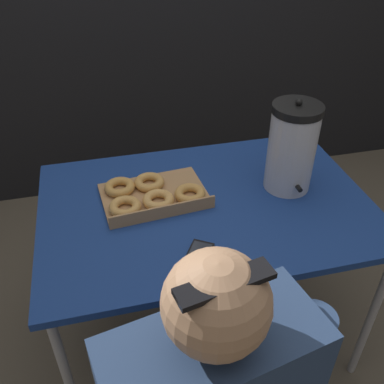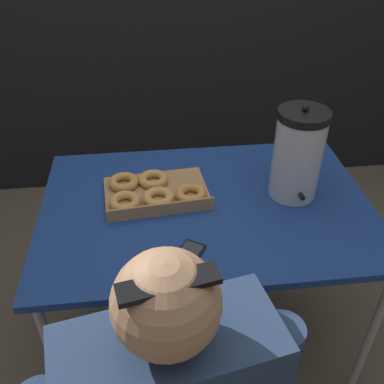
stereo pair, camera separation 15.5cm
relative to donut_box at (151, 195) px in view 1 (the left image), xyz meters
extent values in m
plane|color=brown|center=(0.19, -0.07, -0.77)|extent=(12.00, 12.00, 0.00)
cube|color=navy|center=(0.19, -0.07, -0.04)|extent=(1.22, 0.82, 0.03)
cylinder|color=#ADADB2|center=(-0.37, -0.43, -0.41)|extent=(0.03, 0.03, 0.72)
cylinder|color=#ADADB2|center=(0.76, -0.43, -0.41)|extent=(0.03, 0.03, 0.72)
cylinder|color=#ADADB2|center=(-0.37, 0.30, -0.41)|extent=(0.03, 0.03, 0.72)
cylinder|color=#ADADB2|center=(0.76, 0.30, -0.41)|extent=(0.03, 0.03, 0.72)
cube|color=tan|center=(0.01, 0.01, -0.01)|extent=(0.41, 0.30, 0.02)
cube|color=tan|center=(0.02, -0.12, 0.01)|extent=(0.39, 0.04, 0.04)
torus|color=tan|center=(-0.10, -0.06, 0.01)|extent=(0.15, 0.15, 0.03)
torus|color=#DFA75A|center=(0.02, -0.05, 0.01)|extent=(0.16, 0.16, 0.03)
torus|color=tan|center=(0.14, -0.04, 0.01)|extent=(0.16, 0.16, 0.03)
torus|color=#CF974A|center=(-0.11, 0.06, 0.01)|extent=(0.12, 0.12, 0.03)
torus|color=tan|center=(0.00, 0.07, 0.01)|extent=(0.16, 0.16, 0.03)
cylinder|color=silver|center=(0.53, -0.03, 0.14)|extent=(0.18, 0.18, 0.32)
cylinder|color=black|center=(0.53, -0.03, 0.31)|extent=(0.18, 0.18, 0.03)
sphere|color=black|center=(0.53, -0.03, 0.33)|extent=(0.02, 0.02, 0.02)
cylinder|color=black|center=(0.53, -0.13, 0.03)|extent=(0.02, 0.04, 0.02)
cube|color=black|center=(0.09, -0.34, -0.02)|extent=(0.14, 0.17, 0.01)
cube|color=#2D333D|center=(0.09, -0.34, -0.01)|extent=(0.12, 0.15, 0.00)
sphere|color=tan|center=(0.01, -0.80, 0.33)|extent=(0.21, 0.21, 0.21)
cube|color=black|center=(0.01, -0.82, 0.41)|extent=(0.18, 0.08, 0.01)
cylinder|color=navy|center=(0.27, -0.75, -0.07)|extent=(0.10, 0.10, 0.42)
camera|label=1|loc=(-0.15, -1.28, 0.95)|focal=40.00mm
camera|label=2|loc=(0.00, -1.31, 0.95)|focal=40.00mm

